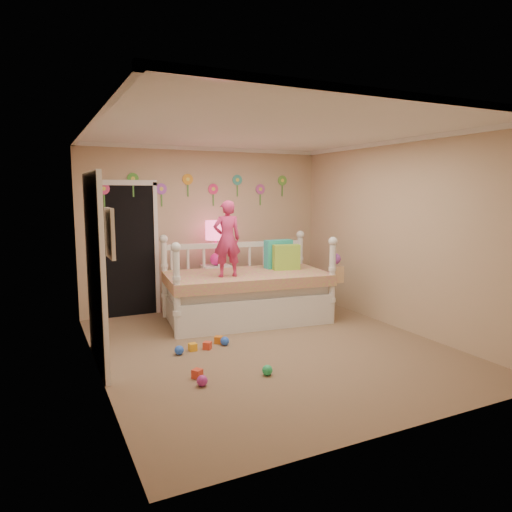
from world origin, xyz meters
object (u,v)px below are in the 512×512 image
child (227,239)px  table_lamp (216,236)px  nightstand (216,288)px  daybed (246,277)px

child → table_lamp: 0.92m
child → nightstand: child is taller
daybed → child: size_ratio=2.23×
daybed → child: bearing=-147.1°
nightstand → child: bearing=-96.4°
daybed → child: child is taller
nightstand → daybed: bearing=-69.8°
nightstand → table_lamp: bearing=89.3°
nightstand → table_lamp: (0.00, 0.00, 0.84)m
daybed → nightstand: size_ratio=3.22×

